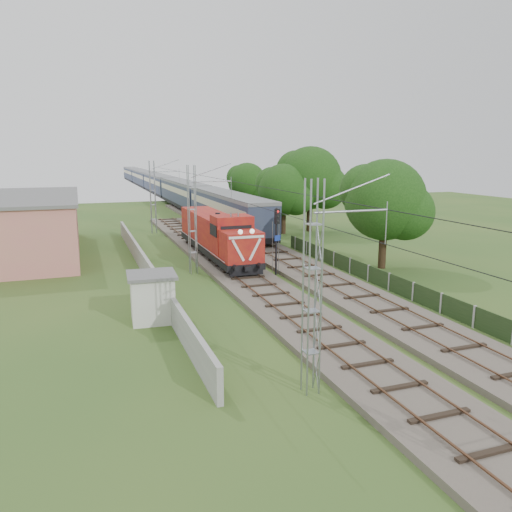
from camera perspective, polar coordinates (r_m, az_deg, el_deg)
name	(u,v)px	position (r m, az deg, el deg)	size (l,w,h in m)	color
ground	(296,318)	(27.54, 4.57, -7.09)	(140.00, 140.00, 0.00)	#2B511E
track_main	(253,284)	(33.72, -0.29, -3.19)	(4.20, 70.00, 0.45)	#6B6054
track_side	(258,246)	(47.30, 0.22, 1.17)	(4.20, 80.00, 0.45)	#6B6054
catenary	(193,220)	(36.91, -7.22, 4.14)	(3.31, 70.00, 8.00)	gray
boundary_wall	(146,267)	(36.90, -12.48, -1.25)	(0.25, 40.00, 1.50)	#9E9E99
station_building	(29,225)	(48.33, -24.49, 3.27)	(8.40, 20.40, 5.22)	tan
fence	(389,282)	(33.71, 14.99, -2.87)	(0.12, 32.00, 1.20)	black
locomotive	(217,234)	(42.08, -4.52, 2.51)	(2.84, 16.21, 4.12)	black
coach_rake	(159,183)	(104.50, -11.00, 8.15)	(3.28, 122.49, 3.79)	black
signal_post	(277,229)	(36.15, 2.39, 3.05)	(0.53, 0.43, 4.97)	black
relay_hut	(152,297)	(27.27, -11.77, -4.60)	(2.67, 2.67, 2.61)	silver
tree_a	(386,201)	(39.53, 14.63, 6.12)	(6.50, 6.19, 8.42)	#372416
tree_b	(311,179)	(57.10, 6.30, 8.77)	(7.39, 7.04, 9.58)	#372416
tree_c	(284,190)	(55.19, 3.24, 7.50)	(5.93, 5.65, 7.69)	#372416
tree_d	(248,182)	(72.32, -0.96, 8.41)	(5.75, 5.48, 7.46)	#372416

